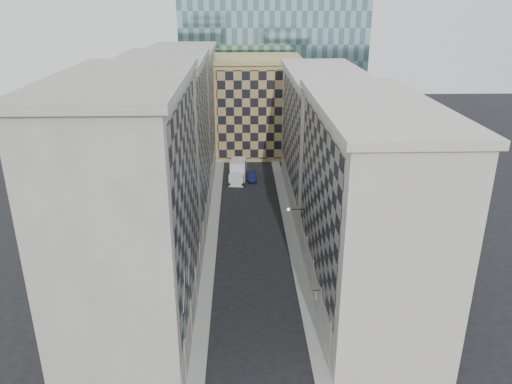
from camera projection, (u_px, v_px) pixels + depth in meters
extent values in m
cube|color=gray|center=(212.00, 235.00, 66.05)|extent=(1.50, 100.00, 0.15)
cube|color=gray|center=(291.00, 233.00, 66.36)|extent=(1.50, 100.00, 0.15)
cube|color=gray|center=(132.00, 215.00, 44.01)|extent=(10.00, 22.00, 23.00)
cube|color=gray|center=(187.00, 199.00, 43.61)|extent=(0.25, 19.36, 18.00)
cube|color=gray|center=(192.00, 309.00, 47.79)|extent=(0.45, 21.12, 3.20)
cube|color=gray|center=(119.00, 80.00, 39.66)|extent=(10.80, 22.80, 0.70)
cylinder|color=gray|center=(181.00, 363.00, 39.90)|extent=(0.90, 0.90, 4.40)
cylinder|color=gray|center=(187.00, 321.00, 45.01)|extent=(0.90, 0.90, 4.40)
cylinder|color=gray|center=(192.00, 288.00, 50.13)|extent=(0.90, 0.90, 4.40)
cylinder|color=gray|center=(197.00, 261.00, 55.24)|extent=(0.90, 0.90, 4.40)
cube|color=#99978E|center=(166.00, 149.00, 64.65)|extent=(10.00, 22.00, 22.00)
cube|color=gray|center=(203.00, 138.00, 64.25)|extent=(0.25, 19.36, 17.00)
cube|color=#99978E|center=(206.00, 215.00, 68.25)|extent=(0.45, 21.12, 3.20)
cube|color=#99978E|center=(160.00, 60.00, 60.48)|extent=(10.80, 22.80, 0.70)
cylinder|color=#99978E|center=(200.00, 238.00, 60.35)|extent=(0.90, 0.90, 4.40)
cylinder|color=#99978E|center=(203.00, 219.00, 65.46)|extent=(0.90, 0.90, 4.40)
cylinder|color=#99978E|center=(206.00, 203.00, 70.58)|extent=(0.90, 0.90, 4.40)
cylinder|color=#99978E|center=(208.00, 189.00, 75.69)|extent=(0.90, 0.90, 4.40)
cube|color=gray|center=(184.00, 115.00, 85.28)|extent=(10.00, 22.00, 21.00)
cube|color=gray|center=(212.00, 106.00, 84.88)|extent=(0.25, 19.36, 16.00)
cube|color=gray|center=(213.00, 164.00, 88.70)|extent=(0.45, 21.12, 3.20)
cube|color=gray|center=(180.00, 50.00, 81.30)|extent=(10.80, 22.80, 0.70)
cylinder|color=gray|center=(210.00, 177.00, 80.80)|extent=(0.90, 0.90, 4.40)
cylinder|color=gray|center=(212.00, 166.00, 85.92)|extent=(0.90, 0.90, 4.40)
cylinder|color=gray|center=(213.00, 157.00, 91.03)|extent=(0.90, 0.90, 4.40)
cylinder|color=gray|center=(215.00, 148.00, 96.14)|extent=(0.90, 0.90, 4.40)
cube|color=beige|center=(367.00, 210.00, 48.95)|extent=(10.00, 26.00, 20.00)
cube|color=gray|center=(318.00, 196.00, 48.25)|extent=(0.25, 22.88, 15.00)
cube|color=beige|center=(315.00, 284.00, 51.89)|extent=(0.45, 24.96, 3.20)
cube|color=beige|center=(376.00, 105.00, 45.15)|extent=(10.80, 26.80, 0.70)
cylinder|color=beige|center=(334.00, 344.00, 42.00)|extent=(0.90, 0.90, 4.40)
cylinder|color=beige|center=(324.00, 308.00, 46.84)|extent=(0.90, 0.90, 4.40)
cylinder|color=beige|center=(316.00, 279.00, 51.67)|extent=(0.90, 0.90, 4.40)
cylinder|color=beige|center=(310.00, 255.00, 56.51)|extent=(0.90, 0.90, 4.40)
cylinder|color=beige|center=(304.00, 234.00, 61.34)|extent=(0.90, 0.90, 4.40)
cube|color=beige|center=(323.00, 140.00, 74.23)|extent=(10.00, 28.00, 19.00)
cube|color=gray|center=(291.00, 131.00, 73.53)|extent=(0.25, 24.64, 14.00)
cube|color=beige|center=(290.00, 190.00, 76.99)|extent=(0.45, 26.88, 3.20)
cube|color=beige|center=(327.00, 73.00, 70.61)|extent=(10.80, 28.80, 0.70)
cube|color=tan|center=(257.00, 108.00, 98.31)|extent=(16.00, 14.00, 18.00)
cube|color=tan|center=(258.00, 116.00, 91.71)|extent=(15.20, 0.25, 16.50)
cube|color=tan|center=(257.00, 59.00, 94.86)|extent=(16.80, 14.80, 0.80)
cube|color=#2A2521|center=(246.00, 72.00, 109.43)|extent=(6.00, 6.00, 28.00)
cube|color=#2A2521|center=(245.00, 0.00, 104.03)|extent=(7.00, 7.00, 1.40)
cylinder|color=gray|center=(184.00, 292.00, 38.95)|extent=(0.10, 2.33, 2.33)
cylinder|color=gray|center=(189.00, 266.00, 42.66)|extent=(0.10, 2.33, 2.33)
cylinder|color=black|center=(296.00, 209.00, 58.53)|extent=(1.80, 0.08, 0.08)
sphere|color=#FFE5B2|center=(288.00, 209.00, 58.50)|extent=(0.36, 0.36, 0.36)
cube|color=silver|center=(237.00, 179.00, 83.45)|extent=(2.67, 2.87, 1.98)
cube|color=silver|center=(238.00, 169.00, 85.85)|extent=(2.91, 4.19, 3.41)
cylinder|color=black|center=(230.00, 183.00, 82.89)|extent=(0.43, 1.02, 0.99)
cylinder|color=black|center=(243.00, 184.00, 82.75)|extent=(0.43, 1.02, 0.99)
cylinder|color=black|center=(233.00, 173.00, 87.58)|extent=(0.43, 1.02, 0.99)
cylinder|color=black|center=(245.00, 174.00, 87.45)|extent=(0.43, 1.02, 0.99)
imported|color=#11133E|center=(252.00, 176.00, 85.59)|extent=(1.64, 4.42, 1.44)
cylinder|color=black|center=(317.00, 290.00, 46.03)|extent=(0.88, 0.19, 0.06)
cube|color=beige|center=(315.00, 294.00, 46.18)|extent=(0.18, 0.78, 0.77)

